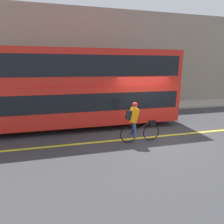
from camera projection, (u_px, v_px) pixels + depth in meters
name	position (u px, v px, depth m)	size (l,w,h in m)	color
ground_plane	(151.00, 137.00, 7.54)	(80.00, 80.00, 0.00)	#38383A
road_center_line	(151.00, 137.00, 7.54)	(50.00, 0.14, 0.01)	yellow
sidewalk_curb	(118.00, 108.00, 12.68)	(60.00, 2.26, 0.15)	#A8A399
building_facade	(114.00, 60.00, 13.05)	(60.00, 0.30, 6.89)	gray
bus	(72.00, 86.00, 8.45)	(10.24, 2.49, 3.70)	black
cyclist_on_bike	(136.00, 121.00, 6.85)	(1.66, 0.32, 1.64)	black
street_sign_post	(136.00, 88.00, 12.50)	(0.36, 0.09, 2.43)	#59595B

